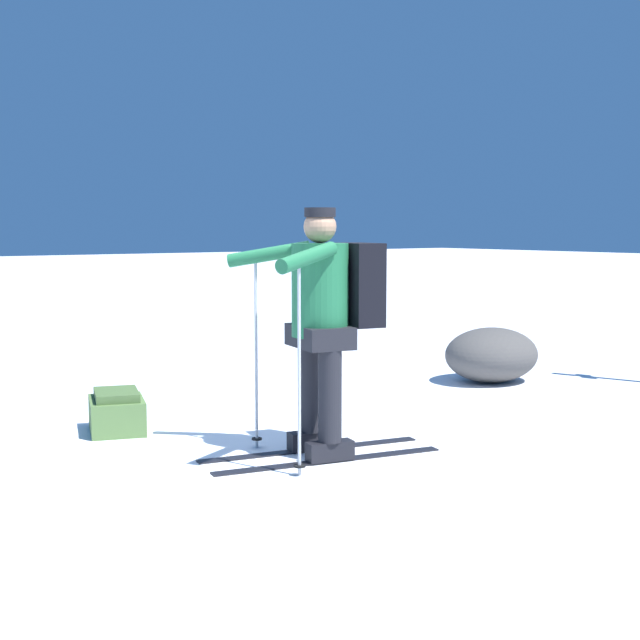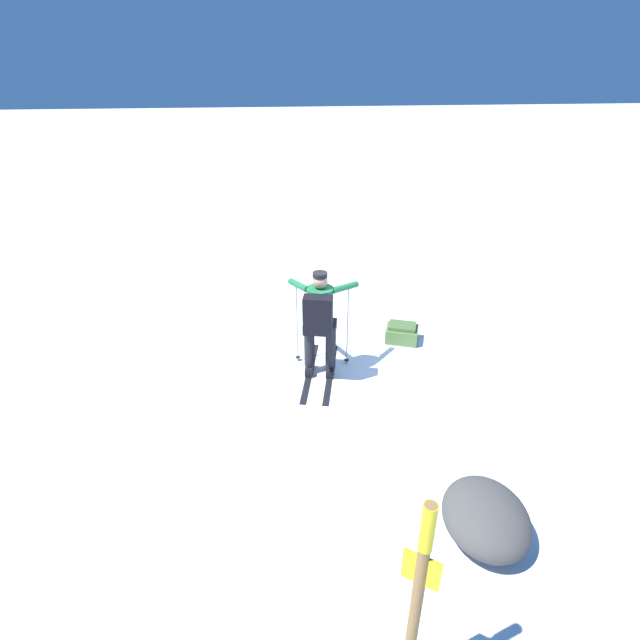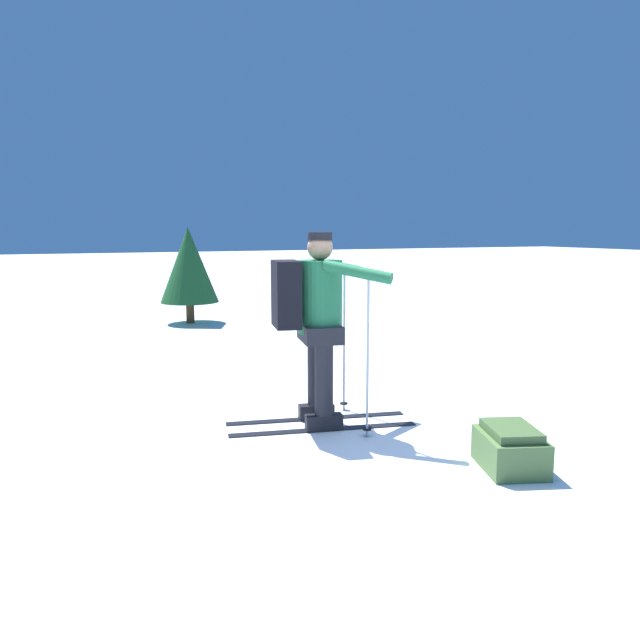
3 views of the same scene
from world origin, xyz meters
The scene contains 4 objects.
ground_plane centered at (0.00, 0.00, 0.00)m, with size 80.00×80.00×0.00m, color white.
skier centered at (0.02, -0.66, 0.94)m, with size 1.60×1.01×1.60m.
dropped_backpack centered at (-0.81, 0.77, 0.14)m, with size 0.53×0.61×0.30m.
rock_boulder centered at (2.94, 0.63, 0.26)m, with size 0.95×0.81×0.52m, color #474442.
Camera 1 is at (-3.34, -5.23, 1.48)m, focal length 50.00 mm.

